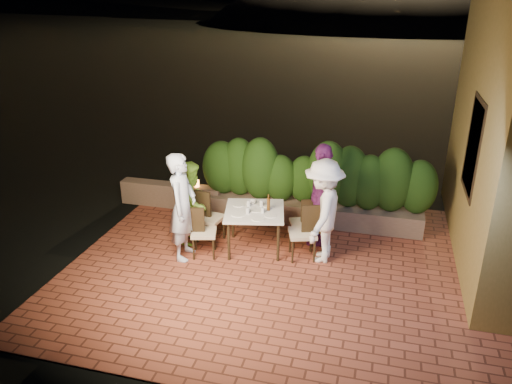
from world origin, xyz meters
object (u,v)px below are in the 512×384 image
(chair_left_back, at_px, (210,217))
(parapet_lamp, at_px, (197,183))
(bowl, at_px, (251,202))
(diner_green, at_px, (193,202))
(beer_bottle, at_px, (268,202))
(chair_left_front, at_px, (204,232))
(diner_blue, at_px, (183,207))
(diner_purple, at_px, (322,194))
(diner_white, at_px, (323,211))
(dining_table, at_px, (255,230))
(chair_right_front, at_px, (302,232))
(chair_right_back, at_px, (302,222))

(chair_left_back, distance_m, parapet_lamp, 1.47)
(bowl, relative_size, diner_green, 0.11)
(beer_bottle, distance_m, chair_left_back, 1.17)
(beer_bottle, relative_size, bowl, 1.71)
(bowl, xyz_separation_m, parapet_lamp, (-1.46, 1.08, -0.20))
(chair_left_front, height_order, diner_blue, diner_blue)
(chair_left_front, relative_size, diner_blue, 0.48)
(diner_purple, distance_m, parapet_lamp, 2.82)
(chair_left_front, height_order, diner_white, diner_white)
(dining_table, relative_size, diner_white, 0.56)
(diner_green, bearing_deg, diner_purple, -79.12)
(beer_bottle, xyz_separation_m, chair_left_back, (-1.09, 0.02, -0.42))
(beer_bottle, bearing_deg, parapet_lamp, 144.81)
(chair_left_back, distance_m, diner_white, 2.10)
(chair_right_front, xyz_separation_m, diner_green, (-2.03, 0.16, 0.27))
(chair_right_back, bearing_deg, chair_right_front, 79.56)
(bowl, xyz_separation_m, diner_purple, (1.22, 0.29, 0.17))
(chair_right_front, distance_m, diner_green, 2.05)
(bowl, bearing_deg, chair_left_back, -165.45)
(diner_purple, bearing_deg, bowl, -77.20)
(diner_white, bearing_deg, parapet_lamp, -111.67)
(chair_right_front, relative_size, chair_right_back, 1.13)
(chair_left_back, xyz_separation_m, diner_blue, (-0.23, -0.64, 0.46))
(dining_table, relative_size, parapet_lamp, 7.20)
(beer_bottle, xyz_separation_m, chair_left_front, (-1.01, -0.50, -0.45))
(parapet_lamp, bearing_deg, diner_green, -71.44)
(bowl, distance_m, chair_right_back, 0.97)
(beer_bottle, height_order, diner_white, diner_white)
(parapet_lamp, bearing_deg, diner_blue, -75.25)
(dining_table, xyz_separation_m, bowl, (-0.14, 0.27, 0.40))
(chair_right_front, bearing_deg, diner_white, 168.66)
(diner_green, xyz_separation_m, diner_white, (2.35, -0.12, 0.14))
(chair_right_front, bearing_deg, chair_right_back, -96.90)
(diner_blue, bearing_deg, chair_right_back, -66.01)
(dining_table, distance_m, diner_white, 1.30)
(beer_bottle, xyz_separation_m, bowl, (-0.37, 0.21, -0.12))
(chair_left_front, bearing_deg, beer_bottle, 11.06)
(diner_white, bearing_deg, chair_left_back, -88.77)
(chair_right_front, relative_size, diner_white, 0.54)
(chair_right_front, relative_size, diner_purple, 0.52)
(chair_left_back, bearing_deg, diner_white, 6.32)
(chair_left_back, bearing_deg, chair_left_front, -71.52)
(diner_blue, bearing_deg, chair_left_back, -23.33)
(chair_left_front, distance_m, diner_green, 0.70)
(chair_right_front, xyz_separation_m, diner_blue, (-1.96, -0.47, 0.45))
(chair_right_back, bearing_deg, diner_green, -11.86)
(chair_left_front, height_order, chair_left_back, chair_left_back)
(chair_right_back, xyz_separation_m, parapet_lamp, (-2.36, 0.95, 0.14))
(chair_right_front, bearing_deg, diner_blue, -4.75)
(dining_table, distance_m, beer_bottle, 0.57)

